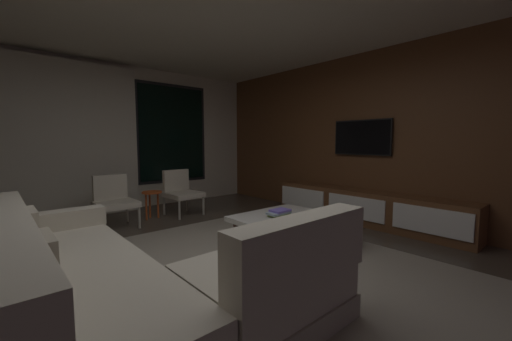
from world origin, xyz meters
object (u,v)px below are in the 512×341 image
(coffee_table, at_px, (291,231))
(book_stack_on_coffee_table, at_px, (279,213))
(accent_chair_near_window, at_px, (181,190))
(media_console, at_px, (365,208))
(mounted_tv, at_px, (362,137))
(sectional_couch, at_px, (129,285))
(side_stool, at_px, (152,197))
(accent_chair_by_curtain, at_px, (114,198))

(coffee_table, height_order, book_stack_on_coffee_table, book_stack_on_coffee_table)
(coffee_table, xyz_separation_m, accent_chair_near_window, (-0.21, 2.42, 0.25))
(media_console, xyz_separation_m, mounted_tv, (0.18, 0.20, 1.10))
(coffee_table, bearing_deg, sectional_couch, -170.66)
(side_stool, bearing_deg, coffee_table, -73.05)
(sectional_couch, bearing_deg, media_console, 3.89)
(book_stack_on_coffee_table, height_order, media_console, media_console)
(book_stack_on_coffee_table, relative_size, side_stool, 0.65)
(sectional_couch, bearing_deg, mounted_tv, 6.63)
(book_stack_on_coffee_table, bearing_deg, accent_chair_near_window, 93.78)
(coffee_table, xyz_separation_m, book_stack_on_coffee_table, (-0.06, 0.14, 0.21))
(sectional_couch, height_order, book_stack_on_coffee_table, sectional_couch)
(sectional_couch, distance_m, side_stool, 3.05)
(book_stack_on_coffee_table, xyz_separation_m, accent_chair_by_curtain, (-1.29, 2.19, 0.03))
(sectional_couch, height_order, accent_chair_near_window, sectional_couch)
(accent_chair_near_window, bearing_deg, side_stool, 179.33)
(coffee_table, height_order, accent_chair_by_curtain, accent_chair_by_curtain)
(coffee_table, xyz_separation_m, accent_chair_by_curtain, (-1.35, 2.33, 0.25))
(sectional_couch, relative_size, mounted_tv, 2.57)
(coffee_table, distance_m, book_stack_on_coffee_table, 0.26)
(book_stack_on_coffee_table, distance_m, media_console, 1.71)
(side_stool, bearing_deg, book_stack_on_coffee_table, -73.50)
(book_stack_on_coffee_table, relative_size, mounted_tv, 0.31)
(book_stack_on_coffee_table, relative_size, media_console, 0.10)
(mounted_tv, bearing_deg, media_console, -132.43)
(book_stack_on_coffee_table, distance_m, accent_chair_near_window, 2.29)
(coffee_table, relative_size, book_stack_on_coffee_table, 3.88)
(accent_chair_near_window, height_order, side_stool, accent_chair_near_window)
(accent_chair_near_window, height_order, accent_chair_by_curtain, same)
(coffee_table, height_order, accent_chair_near_window, accent_chair_near_window)
(coffee_table, relative_size, accent_chair_by_curtain, 1.49)
(media_console, bearing_deg, accent_chair_near_window, 126.38)
(accent_chair_near_window, relative_size, media_console, 0.25)
(sectional_couch, relative_size, side_stool, 5.43)
(accent_chair_by_curtain, xyz_separation_m, mounted_tv, (3.17, -2.22, 0.92))
(side_stool, relative_size, media_console, 0.15)
(accent_chair_by_curtain, bearing_deg, mounted_tv, -35.03)
(sectional_couch, relative_size, media_console, 0.81)
(book_stack_on_coffee_table, distance_m, accent_chair_by_curtain, 2.55)
(mounted_tv, bearing_deg, accent_chair_near_window, 131.30)
(side_stool, bearing_deg, accent_chair_by_curtain, -171.46)
(book_stack_on_coffee_table, distance_m, side_stool, 2.38)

